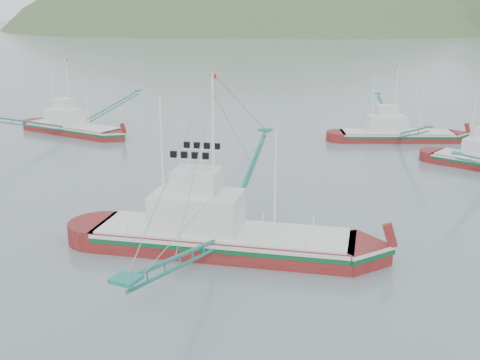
% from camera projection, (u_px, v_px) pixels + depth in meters
% --- Properties ---
extents(ground, '(1200.00, 1200.00, 0.00)m').
position_uv_depth(ground, '(198.00, 254.00, 37.00)').
color(ground, slate).
rests_on(ground, ground).
extents(main_boat, '(16.73, 28.84, 11.86)m').
position_uv_depth(main_boat, '(220.00, 218.00, 36.89)').
color(main_boat, maroon).
rests_on(main_boat, ground).
extents(bg_boat_far, '(13.18, 21.86, 9.35)m').
position_uv_depth(bg_boat_far, '(397.00, 124.00, 68.16)').
color(bg_boat_far, maroon).
rests_on(bg_boat_far, ground).
extents(bg_boat_left, '(13.37, 23.56, 9.57)m').
position_uv_depth(bg_boat_left, '(72.00, 122.00, 72.13)').
color(bg_boat_left, maroon).
rests_on(bg_boat_left, ground).
extents(headland_left, '(448.00, 308.00, 210.00)m').
position_uv_depth(headland_left, '(229.00, 30.00, 423.94)').
color(headland_left, '#425C2F').
rests_on(headland_left, ground).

